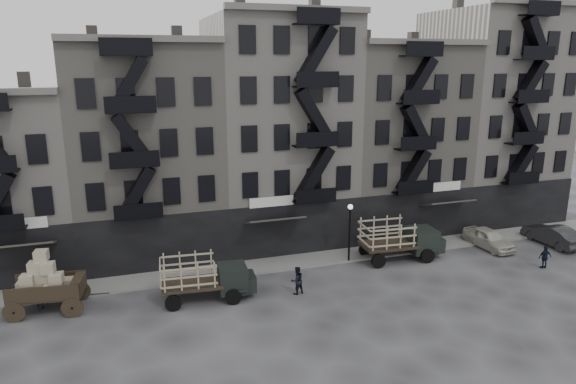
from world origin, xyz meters
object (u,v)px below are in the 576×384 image
object	(u,v)px
stake_truck_west	(205,275)
pedestrian_west	(40,296)
wagon	(43,278)
car_far	(552,235)
pedestrian_mid	(297,280)
stake_truck_east	(400,237)
policeman	(545,257)
car_east	(489,238)

from	to	relation	value
stake_truck_west	pedestrian_west	xyz separation A→B (m)	(-9.24, 1.67, -0.74)
wagon	stake_truck_west	world-z (taller)	wagon
car_far	pedestrian_west	distance (m)	36.35
stake_truck_west	pedestrian_mid	size ratio (longest dim) A/B	3.21
car_far	stake_truck_east	bearing A→B (deg)	-6.98
wagon	pedestrian_mid	xyz separation A→B (m)	(14.34, -2.34, -1.15)
pedestrian_mid	policeman	bearing A→B (deg)	161.25
stake_truck_west	policeman	world-z (taller)	stake_truck_west
car_far	policeman	size ratio (longest dim) A/B	2.98
car_far	pedestrian_mid	world-z (taller)	pedestrian_mid
pedestrian_west	stake_truck_west	bearing A→B (deg)	-58.26
stake_truck_west	car_east	size ratio (longest dim) A/B	1.29
wagon	stake_truck_east	world-z (taller)	wagon
stake_truck_east	pedestrian_mid	world-z (taller)	stake_truck_east
car_far	pedestrian_west	bearing A→B (deg)	-3.41
wagon	car_far	distance (m)	36.02
pedestrian_mid	car_far	bearing A→B (deg)	171.55
wagon	pedestrian_mid	bearing A→B (deg)	-1.44
pedestrian_west	pedestrian_mid	size ratio (longest dim) A/B	0.95
car_far	pedestrian_west	size ratio (longest dim) A/B	2.87
stake_truck_east	pedestrian_mid	bearing A→B (deg)	-157.28
stake_truck_west	car_far	world-z (taller)	stake_truck_west
wagon	pedestrian_west	xyz separation A→B (m)	(-0.35, 0.32, -1.19)
stake_truck_east	car_east	size ratio (longest dim) A/B	1.39
stake_truck_west	car_east	bearing A→B (deg)	9.62
stake_truck_west	wagon	bearing A→B (deg)	176.02
stake_truck_west	policeman	bearing A→B (deg)	-1.76
pedestrian_west	stake_truck_east	bearing A→B (deg)	-47.19
stake_truck_east	policeman	size ratio (longest dim) A/B	3.80
stake_truck_east	pedestrian_west	bearing A→B (deg)	-175.26
pedestrian_west	policeman	world-z (taller)	pedestrian_west
stake_truck_east	stake_truck_west	bearing A→B (deg)	-168.06
stake_truck_east	car_east	bearing A→B (deg)	3.19
wagon	car_far	world-z (taller)	wagon
car_east	pedestrian_mid	size ratio (longest dim) A/B	2.48
wagon	stake_truck_west	size ratio (longest dim) A/B	0.79
stake_truck_east	pedestrian_mid	xyz separation A→B (m)	(-8.82, -3.00, -0.83)
car_east	car_far	distance (m)	5.25
pedestrian_west	pedestrian_mid	xyz separation A→B (m)	(14.68, -2.66, 0.05)
stake_truck_east	policeman	world-z (taller)	stake_truck_east
wagon	policeman	xyz separation A→B (m)	(31.85, -3.92, -1.22)
stake_truck_east	pedestrian_west	world-z (taller)	stake_truck_east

